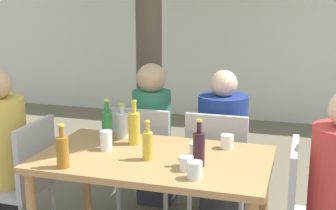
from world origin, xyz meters
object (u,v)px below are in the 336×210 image
water_bottle_1 (122,124)px  drinking_glass_0 (196,151)px  green_bottle_3 (107,125)px  oil_cruet_5 (134,127)px  patio_chair_3 (218,163)px  drinking_glass_4 (186,163)px  drinking_glass_2 (227,142)px  dining_table_front (154,169)px  drinking_glass_1 (195,170)px  oil_cruet_2 (148,145)px  drinking_glass_3 (106,140)px  patio_chair_0 (23,177)px  person_seated_3 (224,150)px  wine_bottle_4 (199,148)px  person_seated_2 (155,142)px  patio_chair_2 (146,155)px  amber_bottle_0 (62,151)px

water_bottle_1 → drinking_glass_0: 0.65m
green_bottle_3 → oil_cruet_5: 0.19m
patio_chair_3 → drinking_glass_4: 0.86m
green_bottle_3 → drinking_glass_2: (0.78, 0.09, -0.07)m
green_bottle_3 → drinking_glass_4: (0.63, -0.35, -0.07)m
dining_table_front → drinking_glass_1: drinking_glass_1 is taller
patio_chair_3 → drinking_glass_2: bearing=107.8°
dining_table_front → drinking_glass_2: drinking_glass_2 is taller
drinking_glass_0 → oil_cruet_2: bearing=-161.9°
drinking_glass_1 → drinking_glass_3: drinking_glass_3 is taller
water_bottle_1 → drinking_glass_4: bearing=-39.5°
patio_chair_0 → person_seated_3: person_seated_3 is taller
dining_table_front → drinking_glass_0: size_ratio=13.80×
wine_bottle_4 → drinking_glass_4: bearing=-120.8°
dining_table_front → green_bottle_3: green_bottle_3 is taller
drinking_glass_3 → drinking_glass_4: (0.57, -0.19, -0.02)m
drinking_glass_2 → drinking_glass_4: (-0.15, -0.44, -0.00)m
wine_bottle_4 → drinking_glass_3: wine_bottle_4 is taller
person_seated_3 → green_bottle_3: (-0.66, -0.70, 0.33)m
dining_table_front → oil_cruet_2: 0.19m
oil_cruet_2 → green_bottle_3: green_bottle_3 is taller
person_seated_2 → drinking_glass_1: bearing=117.5°
person_seated_2 → drinking_glass_1: (0.60, -1.16, 0.26)m
wine_bottle_4 → drinking_glass_3: bearing=170.0°
patio_chair_3 → oil_cruet_5: oil_cruet_5 is taller
patio_chair_2 → amber_bottle_0: 1.05m
amber_bottle_0 → wine_bottle_4: bearing=18.6°
patio_chair_3 → drinking_glass_1: patio_chair_3 is taller
person_seated_3 → drinking_glass_2: bearing=101.2°
dining_table_front → drinking_glass_1: size_ratio=14.68×
water_bottle_1 → drinking_glass_4: 0.75m
person_seated_3 → water_bottle_1: person_seated_3 is taller
oil_cruet_2 → drinking_glass_4: 0.28m
amber_bottle_0 → green_bottle_3: size_ratio=0.88×
patio_chair_0 → oil_cruet_2: 0.98m
person_seated_2 → drinking_glass_2: bearing=138.1°
patio_chair_2 → drinking_glass_4: patio_chair_2 is taller
amber_bottle_0 → drinking_glass_3: (0.11, 0.35, -0.04)m
person_seated_3 → person_seated_2: bearing=-0.5°
person_seated_2 → drinking_glass_0: size_ratio=11.64×
green_bottle_3 → drinking_glass_1: (0.70, -0.46, -0.06)m
patio_chair_3 → oil_cruet_2: oil_cruet_2 is taller
drinking_glass_1 → drinking_glass_2: bearing=81.7°
person_seated_2 → oil_cruet_5: 0.77m
person_seated_2 → green_bottle_3: person_seated_2 is taller
oil_cruet_2 → drinking_glass_1: bearing=-31.3°
water_bottle_1 → green_bottle_3: (-0.06, -0.12, 0.02)m
water_bottle_1 → drinking_glass_1: size_ratio=2.45×
person_seated_2 → drinking_glass_0: (0.54, -0.87, 0.26)m
person_seated_3 → amber_bottle_0: 1.44m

